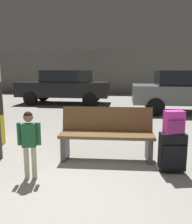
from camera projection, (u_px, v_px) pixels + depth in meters
The scene contains 8 objects.
ground_plane at pixel (100, 127), 6.74m from camera, with size 18.00×18.00×0.10m, color gray.
garage_back_wall at pixel (114, 72), 15.15m from camera, with size 18.00×0.12×2.80m, color slate.
bench at pixel (107, 134), 4.12m from camera, with size 1.62×0.58×0.89m.
suitcase at pixel (172, 152), 3.58m from camera, with size 0.40×0.26×0.60m.
backpack_bright at pixel (174, 123), 3.50m from camera, with size 0.31×0.24×0.34m.
child at pixel (29, 138), 3.32m from camera, with size 0.33×0.19×0.97m.
parked_car_near at pixel (189, 90), 8.54m from camera, with size 4.10×1.81×1.51m.
parked_car_far at pixel (65, 86), 10.86m from camera, with size 4.12×1.84×1.51m.
Camera 1 is at (0.67, -2.53, 1.54)m, focal length 38.18 mm.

